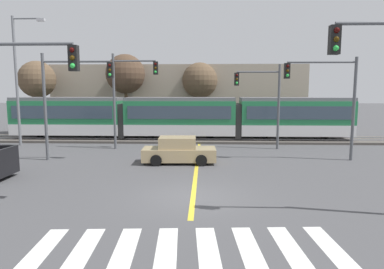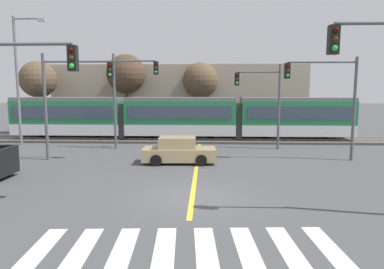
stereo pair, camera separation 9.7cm
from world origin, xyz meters
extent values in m
plane|color=#474749|center=(0.00, 0.00, 0.00)|extent=(200.00, 200.00, 0.00)
cube|color=#4C4742|center=(0.00, 15.36, 0.09)|extent=(120.00, 4.00, 0.18)
cube|color=#939399|center=(0.00, 14.64, 0.23)|extent=(120.00, 0.08, 0.10)
cube|color=#939399|center=(0.00, 16.08, 0.23)|extent=(120.00, 0.08, 0.10)
cube|color=silver|center=(-11.12, 15.36, 0.98)|extent=(9.00, 2.60, 0.90)
cube|color=#237A47|center=(-11.12, 15.36, 2.38)|extent=(9.00, 2.60, 1.90)
cube|color=#384756|center=(-11.12, 14.04, 2.43)|extent=(8.28, 0.04, 1.04)
cube|color=slate|center=(-11.12, 15.36, 3.47)|extent=(9.00, 2.39, 0.28)
cylinder|color=black|center=(-8.65, 15.36, 0.53)|extent=(0.70, 0.20, 0.70)
cylinder|color=black|center=(-13.60, 15.36, 0.53)|extent=(0.70, 0.20, 0.70)
cube|color=silver|center=(-1.62, 15.36, 0.98)|extent=(9.00, 2.60, 0.90)
cube|color=#237A47|center=(-1.62, 15.36, 2.38)|extent=(9.00, 2.60, 1.90)
cube|color=#384756|center=(-1.62, 14.04, 2.43)|extent=(8.28, 0.04, 1.04)
cube|color=slate|center=(-1.62, 15.36, 3.47)|extent=(9.00, 2.39, 0.28)
cylinder|color=black|center=(0.85, 15.36, 0.53)|extent=(0.70, 0.20, 0.70)
cylinder|color=black|center=(-4.10, 15.36, 0.53)|extent=(0.70, 0.20, 0.70)
cube|color=silver|center=(7.88, 15.36, 0.98)|extent=(9.00, 2.60, 0.90)
cube|color=#237A47|center=(7.88, 15.36, 2.38)|extent=(9.00, 2.60, 1.90)
cube|color=#384756|center=(7.88, 14.04, 2.43)|extent=(8.28, 0.04, 1.04)
cube|color=slate|center=(7.88, 15.36, 3.47)|extent=(9.00, 2.39, 0.28)
cylinder|color=black|center=(10.35, 15.36, 0.53)|extent=(0.70, 0.20, 0.70)
cylinder|color=black|center=(5.40, 15.36, 0.53)|extent=(0.70, 0.20, 0.70)
cube|color=#2D2D2D|center=(-6.37, 15.36, 1.68)|extent=(0.50, 2.34, 2.80)
cube|color=#2D2D2D|center=(3.13, 15.36, 1.68)|extent=(0.50, 2.34, 2.80)
cube|color=silver|center=(-3.84, -4.73, 0.00)|extent=(0.73, 2.83, 0.01)
cube|color=silver|center=(-2.74, -4.66, 0.00)|extent=(0.73, 2.83, 0.01)
cube|color=silver|center=(-1.65, -4.59, 0.00)|extent=(0.73, 2.83, 0.01)
cube|color=silver|center=(-0.55, -4.52, 0.00)|extent=(0.73, 2.83, 0.01)
cube|color=silver|center=(0.55, -4.45, 0.00)|extent=(0.73, 2.83, 0.01)
cube|color=silver|center=(1.65, -4.39, 0.00)|extent=(0.73, 2.83, 0.01)
cube|color=silver|center=(2.74, -4.32, 0.00)|extent=(0.73, 2.83, 0.01)
cube|color=silver|center=(3.84, -4.25, 0.00)|extent=(0.73, 2.83, 0.01)
cube|color=gold|center=(0.00, 5.43, 0.00)|extent=(0.20, 15.85, 0.01)
cube|color=tan|center=(-1.03, 6.38, 0.52)|extent=(4.26, 1.86, 0.72)
cube|color=tan|center=(-1.13, 6.38, 1.20)|extent=(2.16, 1.60, 0.64)
cube|color=#384756|center=(-0.13, 6.41, 1.20)|extent=(0.15, 1.43, 0.52)
cube|color=#384756|center=(-1.16, 7.16, 1.20)|extent=(1.79, 0.11, 0.48)
cylinder|color=black|center=(0.19, 7.28, 0.32)|extent=(0.65, 0.24, 0.64)
cylinder|color=black|center=(0.26, 5.58, 0.32)|extent=(0.65, 0.24, 0.64)
cylinder|color=black|center=(-2.32, 7.18, 0.32)|extent=(0.65, 0.24, 0.64)
cylinder|color=black|center=(-2.26, 5.48, 0.32)|extent=(0.65, 0.24, 0.64)
cube|color=black|center=(-8.87, 2.33, 1.32)|extent=(0.13, 1.96, 0.36)
cylinder|color=#515459|center=(-6.01, 11.09, 3.37)|extent=(0.18, 0.18, 6.74)
cylinder|color=#515459|center=(-4.51, 11.09, 6.23)|extent=(3.00, 0.12, 0.12)
cube|color=black|center=(-3.01, 11.09, 5.73)|extent=(0.32, 0.28, 0.90)
sphere|color=#360605|center=(-3.01, 10.94, 6.00)|extent=(0.18, 0.18, 0.18)
sphere|color=#3A2706|center=(-3.01, 10.94, 5.73)|extent=(0.18, 0.18, 0.18)
sphere|color=green|center=(-3.01, 10.94, 5.46)|extent=(0.18, 0.18, 0.18)
cylinder|color=#515459|center=(-5.94, -0.96, 5.81)|extent=(3.50, 0.12, 0.12)
cube|color=black|center=(-4.19, -0.96, 5.31)|extent=(0.32, 0.28, 0.90)
sphere|color=#360605|center=(-4.19, -1.11, 5.58)|extent=(0.18, 0.18, 0.18)
sphere|color=#3A2706|center=(-4.19, -1.11, 5.31)|extent=(0.18, 0.18, 0.18)
sphere|color=green|center=(-4.19, -1.11, 5.04)|extent=(0.18, 0.18, 0.18)
cylinder|color=#515459|center=(5.67, 11.44, 3.00)|extent=(0.18, 0.18, 6.00)
cylinder|color=#515459|center=(4.17, 11.44, 5.47)|extent=(3.00, 0.12, 0.12)
cube|color=black|center=(2.67, 11.44, 4.97)|extent=(0.32, 0.28, 0.90)
sphere|color=#360605|center=(2.67, 11.29, 5.24)|extent=(0.18, 0.18, 0.18)
sphere|color=#3A2706|center=(2.67, 11.29, 4.97)|extent=(0.18, 0.18, 0.18)
sphere|color=green|center=(2.67, 11.29, 4.70)|extent=(0.18, 0.18, 0.18)
cylinder|color=#515459|center=(-9.09, 6.96, 3.17)|extent=(0.18, 0.18, 6.35)
cylinder|color=#515459|center=(-7.09, 6.96, 5.86)|extent=(4.00, 0.12, 0.12)
cube|color=black|center=(-5.09, 6.96, 5.36)|extent=(0.32, 0.28, 0.90)
sphere|color=#360605|center=(-5.09, 6.81, 5.63)|extent=(0.18, 0.18, 0.18)
sphere|color=#3A2706|center=(-5.09, 6.81, 5.36)|extent=(0.18, 0.18, 0.18)
sphere|color=green|center=(-5.09, 6.81, 5.09)|extent=(0.18, 0.18, 0.18)
cylinder|color=#515459|center=(9.27, 7.56, 3.06)|extent=(0.18, 0.18, 6.13)
cylinder|color=#515459|center=(7.27, 7.56, 5.83)|extent=(4.00, 0.12, 0.12)
cube|color=black|center=(5.27, 7.56, 5.33)|extent=(0.32, 0.28, 0.90)
sphere|color=#360605|center=(5.27, 7.41, 5.60)|extent=(0.18, 0.18, 0.18)
sphere|color=#3A2706|center=(5.27, 7.41, 5.33)|extent=(0.18, 0.18, 0.18)
sphere|color=green|center=(5.27, 7.41, 5.06)|extent=(0.18, 0.18, 0.18)
cube|color=black|center=(4.51, -1.90, 5.76)|extent=(0.32, 0.28, 0.90)
sphere|color=#360605|center=(4.51, -2.05, 6.03)|extent=(0.18, 0.18, 0.18)
sphere|color=#3A2706|center=(4.51, -2.05, 5.76)|extent=(0.18, 0.18, 0.18)
sphere|color=green|center=(4.51, -2.05, 5.49)|extent=(0.18, 0.18, 0.18)
cylinder|color=slate|center=(-13.75, 12.40, 4.81)|extent=(0.20, 0.20, 9.62)
cylinder|color=slate|center=(-12.68, 12.40, 9.42)|extent=(2.13, 0.12, 0.12)
cube|color=#B2B2B7|center=(-11.62, 12.40, 9.32)|extent=(0.56, 0.28, 0.20)
cylinder|color=brown|center=(-15.38, 18.91, 2.26)|extent=(0.32, 0.32, 4.53)
sphere|color=brown|center=(-15.38, 18.91, 5.21)|extent=(3.44, 3.44, 3.44)
cylinder|color=brown|center=(-7.19, 19.83, 2.50)|extent=(0.32, 0.32, 5.00)
sphere|color=#4C3828|center=(-7.19, 19.83, 5.75)|extent=(3.74, 3.74, 3.74)
cylinder|color=brown|center=(-0.08, 20.77, 2.23)|extent=(0.32, 0.32, 4.46)
sphere|color=brown|center=(-0.08, 20.77, 5.16)|extent=(3.47, 3.47, 3.47)
cube|color=tan|center=(-2.32, 24.15, 3.38)|extent=(25.87, 6.00, 6.76)
camera|label=1|loc=(0.46, -13.08, 4.19)|focal=32.00mm
camera|label=2|loc=(0.55, -13.08, 4.19)|focal=32.00mm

